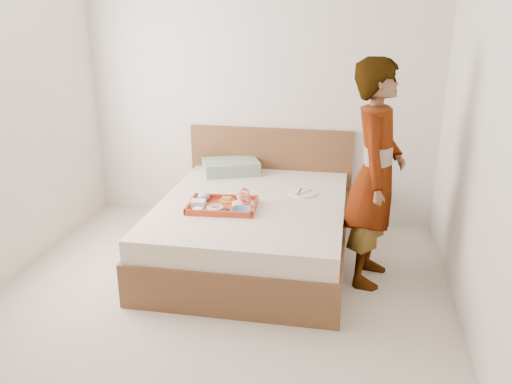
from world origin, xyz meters
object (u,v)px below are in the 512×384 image
Objects in this scene: bed at (252,230)px; person at (376,175)px; dinner_plate at (303,193)px; tray at (222,205)px.

person reaches higher than bed.
bed is 7.67× the size of dinner_plate.
bed is 0.42m from tray.
bed is 0.55m from dinner_plate.
dinner_plate is (0.40, 0.27, 0.27)m from bed.
dinner_plate is at bearing 33.67° from bed.
person is (0.60, -0.46, 0.35)m from dinner_plate.
tray is at bearing 99.92° from person.
dinner_plate is at bearing 33.81° from tray.
dinner_plate is 0.83m from person.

